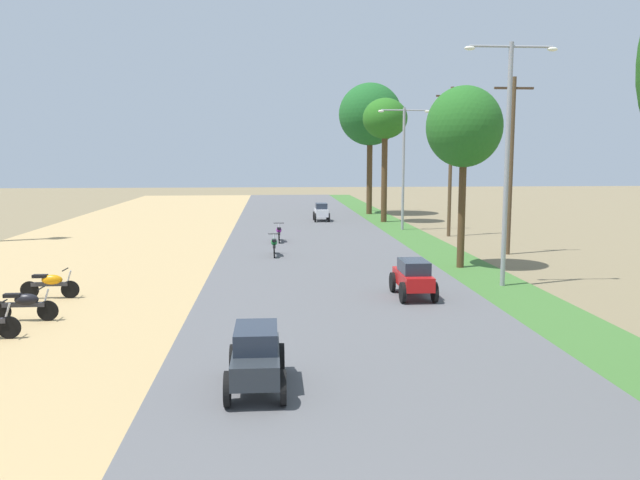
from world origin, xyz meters
The scene contains 15 objects.
parked_motorbike_third centered at (-8.81, 13.92, 0.55)m, with size 1.80×0.54×0.94m.
parked_motorbike_fourth centered at (-9.08, 16.72, 0.55)m, with size 1.80×0.54×0.94m.
median_tree_second centered at (5.42, 21.29, 5.61)m, with size 2.98×2.98×7.18m.
median_tree_third centered at (5.49, 39.20, 6.87)m, with size 2.99×2.99×8.31m.
median_tree_fourth centered at (5.41, 45.23, 7.63)m, with size 4.77×4.77×9.98m.
streetlamp_near centered at (5.80, 17.61, 4.75)m, with size 3.16×0.20×8.18m.
streetlamp_mid centered at (5.80, 34.50, 4.31)m, with size 3.16×0.20×7.32m.
streetlamp_far centered at (5.80, 48.17, 4.50)m, with size 3.16×0.20×7.69m.
utility_pole_near centered at (8.74, 24.85, 4.20)m, with size 1.80×0.20×8.02m.
utility_pole_far centered at (7.86, 31.60, 4.34)m, with size 1.80×0.20×8.30m.
car_sedan_charcoal centered at (-2.45, 8.36, 0.74)m, with size 1.10×2.26×1.19m.
car_sedan_red centered at (2.29, 15.98, 0.74)m, with size 1.10×2.26×1.19m.
car_hatchback_white centered at (1.27, 39.94, 0.75)m, with size 1.04×2.00×1.23m.
motorbike_ahead_second centered at (-2.04, 24.80, 0.57)m, with size 0.54×1.80×0.94m.
motorbike_ahead_third centered at (-1.77, 29.49, 0.57)m, with size 0.54×1.80×0.94m.
Camera 1 is at (-2.13, -3.34, 4.49)m, focal length 35.53 mm.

